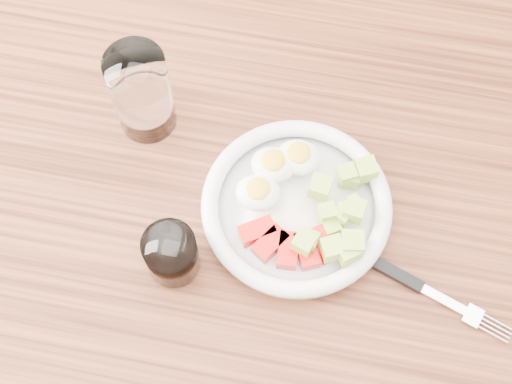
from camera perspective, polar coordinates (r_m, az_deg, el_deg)
ground at (r=1.61m, az=0.29°, el=-11.82°), size 4.00×4.00×0.00m
dining_table at (r=0.96m, az=0.47°, el=-3.74°), size 1.50×0.90×0.77m
bowl at (r=0.85m, az=3.29°, el=-1.05°), size 0.23×0.23×0.06m
fork at (r=0.85m, az=11.85°, el=-6.83°), size 0.20×0.09×0.01m
water_glass at (r=0.88m, az=-9.15°, el=7.84°), size 0.07×0.07×0.13m
coffee_glass at (r=0.82m, az=-6.78°, el=-4.96°), size 0.06×0.06×0.07m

